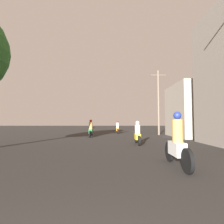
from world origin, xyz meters
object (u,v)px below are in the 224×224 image
motorcycle_green (91,130)px  building_right_far (206,111)px  motorcycle_white (177,145)px  motorcycle_orange (118,128)px  motorcycle_yellow (137,135)px  utility_pole_far (158,101)px

motorcycle_green → building_right_far: (10.48, 0.01, 1.74)m
motorcycle_white → motorcycle_orange: bearing=98.8°
motorcycle_yellow → motorcycle_white: bearing=-86.1°
utility_pole_far → building_right_far: bearing=-32.8°
motorcycle_orange → utility_pole_far: (4.25, -2.62, 2.97)m
motorcycle_yellow → motorcycle_green: bearing=123.3°
motorcycle_green → utility_pole_far: (6.81, 2.38, 2.93)m
motorcycle_green → utility_pole_far: bearing=27.4°
motorcycle_white → building_right_far: bearing=61.9°
utility_pole_far → motorcycle_orange: bearing=148.4°
motorcycle_yellow → building_right_far: (6.96, 5.18, 1.80)m
building_right_far → motorcycle_white: bearing=-121.7°
motorcycle_white → motorcycle_green: (-3.98, 10.53, -0.04)m
motorcycle_orange → utility_pole_far: 5.81m
motorcycle_green → building_right_far: building_right_far is taller
motorcycle_white → motorcycle_yellow: size_ratio=1.13×
motorcycle_white → utility_pole_far: (2.83, 12.91, 2.89)m
motorcycle_yellow → motorcycle_orange: 10.21m
motorcycle_green → building_right_far: bearing=8.2°
motorcycle_yellow → motorcycle_green: motorcycle_green is taller
motorcycle_yellow → utility_pole_far: 8.76m
motorcycle_white → motorcycle_yellow: motorcycle_white is taller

